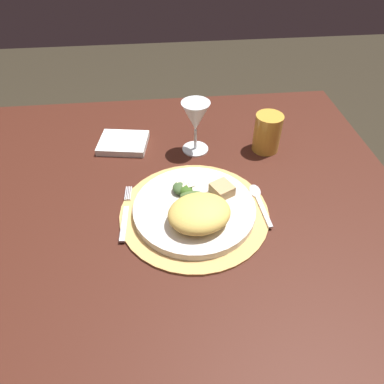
{
  "coord_description": "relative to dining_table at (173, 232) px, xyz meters",
  "views": [
    {
      "loc": [
        -0.01,
        -0.6,
        1.31
      ],
      "look_at": [
        0.05,
        0.01,
        0.74
      ],
      "focal_mm": 33.2,
      "sensor_mm": 36.0,
      "label": 1
    }
  ],
  "objects": [
    {
      "name": "wine_glass",
      "position": [
        0.08,
        0.2,
        0.21
      ],
      "size": [
        0.08,
        0.08,
        0.14
      ],
      "color": "silver",
      "rests_on": "dining_table"
    },
    {
      "name": "placemat",
      "position": [
        0.05,
        -0.04,
        0.11
      ],
      "size": [
        0.34,
        0.34,
        0.01
      ],
      "primitive_type": "cylinder",
      "color": "tan",
      "rests_on": "dining_table"
    },
    {
      "name": "spoon",
      "position": [
        0.2,
        -0.01,
        0.12
      ],
      "size": [
        0.03,
        0.14,
        0.01
      ],
      "color": "silver",
      "rests_on": "placemat"
    },
    {
      "name": "dining_table",
      "position": [
        0.0,
        0.0,
        0.0
      ],
      "size": [
        1.13,
        1.0,
        0.72
      ],
      "color": "#411C12",
      "rests_on": "ground"
    },
    {
      "name": "dinner_plate",
      "position": [
        0.05,
        -0.04,
        0.12
      ],
      "size": [
        0.27,
        0.27,
        0.02
      ],
      "primitive_type": "cylinder",
      "color": "silver",
      "rests_on": "placemat"
    },
    {
      "name": "bread_piece",
      "position": [
        0.12,
        -0.01,
        0.14
      ],
      "size": [
        0.06,
        0.06,
        0.02
      ],
      "primitive_type": "cube",
      "rotation": [
        0.0,
        0.0,
        2.05
      ],
      "color": "tan",
      "rests_on": "dinner_plate"
    },
    {
      "name": "salad_greens",
      "position": [
        0.04,
        0.0,
        0.14
      ],
      "size": [
        0.08,
        0.08,
        0.02
      ],
      "color": "#375B1C",
      "rests_on": "dinner_plate"
    },
    {
      "name": "pasta_serving",
      "position": [
        0.06,
        -0.09,
        0.16
      ],
      "size": [
        0.16,
        0.14,
        0.05
      ],
      "primitive_type": "ellipsoid",
      "rotation": [
        0.0,
        0.0,
        3.38
      ],
      "color": "#EAC158",
      "rests_on": "dinner_plate"
    },
    {
      "name": "amber_tumbler",
      "position": [
        0.27,
        0.19,
        0.16
      ],
      "size": [
        0.07,
        0.07,
        0.11
      ],
      "primitive_type": "cylinder",
      "color": "gold",
      "rests_on": "dining_table"
    },
    {
      "name": "ground_plane",
      "position": [
        0.0,
        0.0,
        -0.61
      ],
      "size": [
        6.0,
        6.0,
        0.0
      ],
      "primitive_type": "plane",
      "color": "#2F281C"
    },
    {
      "name": "napkin",
      "position": [
        -0.12,
        0.24,
        0.12
      ],
      "size": [
        0.15,
        0.13,
        0.02
      ],
      "primitive_type": "cube",
      "rotation": [
        0.0,
        0.0,
        -0.17
      ],
      "color": "white",
      "rests_on": "dining_table"
    },
    {
      "name": "fork",
      "position": [
        -0.1,
        -0.04,
        0.12
      ],
      "size": [
        0.02,
        0.17,
        0.0
      ],
      "color": "silver",
      "rests_on": "placemat"
    }
  ]
}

